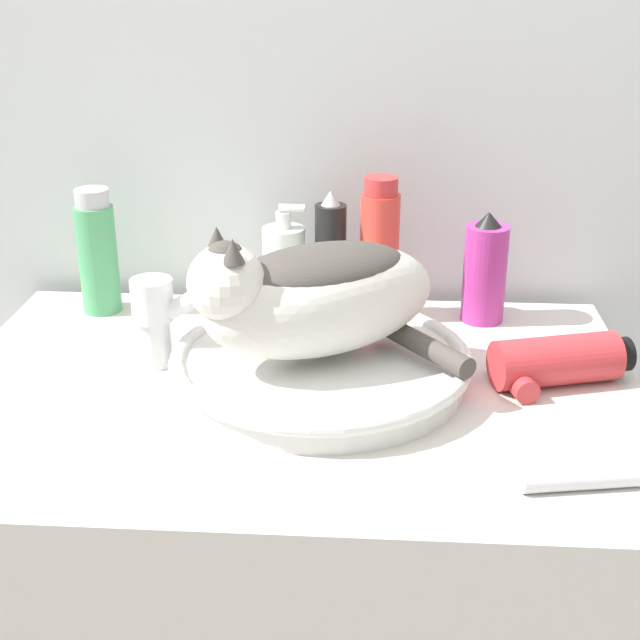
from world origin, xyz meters
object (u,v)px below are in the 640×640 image
object	(u,v)px
faucet	(160,314)
hair_dryer	(554,362)
hairspray_can_black	(330,259)
shampoo_bottle_tall	(379,251)
cat	(313,293)
spray_bottle_trigger	(485,271)
cream_tube	(594,478)
soap_pump_bottle	(284,270)
mouthwash_bottle	(98,253)

from	to	relation	value
faucet	hair_dryer	xyz separation A→B (m)	(0.52, -0.02, -0.04)
hairspray_can_black	hair_dryer	xyz separation A→B (m)	(0.30, -0.21, -0.06)
shampoo_bottle_tall	hair_dryer	distance (m)	0.32
cat	hair_dryer	xyz separation A→B (m)	(0.31, 0.02, -0.10)
spray_bottle_trigger	hair_dryer	world-z (taller)	spray_bottle_trigger
hair_dryer	cream_tube	bearing A→B (deg)	-105.49
spray_bottle_trigger	shampoo_bottle_tall	size ratio (longest dim) A/B	0.78
hairspray_can_black	soap_pump_bottle	xyz separation A→B (m)	(-0.07, 0.00, -0.02)
shampoo_bottle_tall	mouthwash_bottle	xyz separation A→B (m)	(-0.43, 0.00, -0.01)
faucet	cream_tube	bearing A→B (deg)	-18.00
faucet	mouthwash_bottle	bearing A→B (deg)	135.25
shampoo_bottle_tall	soap_pump_bottle	xyz separation A→B (m)	(-0.14, 0.00, -0.03)
soap_pump_bottle	cream_tube	distance (m)	0.59
cat	soap_pump_bottle	distance (m)	0.25
hair_dryer	spray_bottle_trigger	bearing A→B (deg)	92.54
cat	mouthwash_bottle	distance (m)	0.42
spray_bottle_trigger	shampoo_bottle_tall	world-z (taller)	shampoo_bottle_tall
cat	faucet	world-z (taller)	cat
shampoo_bottle_tall	hairspray_can_black	size ratio (longest dim) A/B	1.11
cat	shampoo_bottle_tall	size ratio (longest dim) A/B	1.68
cat	soap_pump_bottle	bearing A→B (deg)	-105.62
cat	hairspray_can_black	size ratio (longest dim) A/B	1.86
hairspray_can_black	soap_pump_bottle	distance (m)	0.07
cream_tube	hair_dryer	size ratio (longest dim) A/B	0.80
cream_tube	shampoo_bottle_tall	bearing A→B (deg)	116.89
cat	faucet	distance (m)	0.22
faucet	spray_bottle_trigger	distance (m)	0.49
spray_bottle_trigger	hairspray_can_black	xyz separation A→B (m)	(-0.23, -0.00, 0.01)
cream_tube	hair_dryer	bearing A→B (deg)	90.35
spray_bottle_trigger	cat	bearing A→B (deg)	-136.22
mouthwash_bottle	soap_pump_bottle	world-z (taller)	mouthwash_bottle
hairspray_can_black	cat	bearing A→B (deg)	-92.39
cat	hair_dryer	bearing A→B (deg)	153.43
mouthwash_bottle	cream_tube	size ratio (longest dim) A/B	1.25
mouthwash_bottle	shampoo_bottle_tall	bearing A→B (deg)	-0.00
cat	faucet	size ratio (longest dim) A/B	2.59
faucet	shampoo_bottle_tall	size ratio (longest dim) A/B	0.65
mouthwash_bottle	hair_dryer	size ratio (longest dim) A/B	1.01
hairspray_can_black	mouthwash_bottle	world-z (taller)	hairspray_can_black
mouthwash_bottle	hair_dryer	distance (m)	0.70
spray_bottle_trigger	cream_tube	xyz separation A→B (m)	(0.07, -0.46, -0.07)
spray_bottle_trigger	soap_pump_bottle	xyz separation A→B (m)	(-0.30, 0.00, -0.01)
shampoo_bottle_tall	cream_tube	distance (m)	0.52
faucet	hair_dryer	size ratio (longest dim) A/B	0.74
soap_pump_bottle	hair_dryer	bearing A→B (deg)	-29.57
cat	cream_tube	xyz separation A→B (m)	(0.32, -0.22, -0.12)
spray_bottle_trigger	hairspray_can_black	world-z (taller)	hairspray_can_black
faucet	mouthwash_bottle	world-z (taller)	mouthwash_bottle
shampoo_bottle_tall	mouthwash_bottle	size ratio (longest dim) A/B	1.13
spray_bottle_trigger	soap_pump_bottle	distance (m)	0.30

